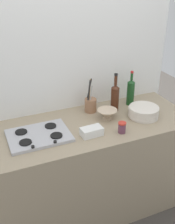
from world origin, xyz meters
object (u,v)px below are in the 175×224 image
(stovetop_hob, at_px, (39,135))
(condiment_jar_front, at_px, (122,127))
(plate_stack, at_px, (143,112))
(butter_dish, at_px, (92,132))
(utensil_crock, at_px, (90,104))
(wine_bottle_mid_left, at_px, (131,92))
(mixing_bowl, at_px, (107,114))
(wine_bottle_leftmost, at_px, (115,97))

(stovetop_hob, xyz_separation_m, condiment_jar_front, (0.61, -0.19, 0.03))
(plate_stack, distance_m, condiment_jar_front, 0.33)
(condiment_jar_front, bearing_deg, butter_dish, 166.61)
(butter_dish, distance_m, condiment_jar_front, 0.24)
(plate_stack, bearing_deg, utensil_crock, 144.30)
(wine_bottle_mid_left, bearing_deg, stovetop_hob, -166.65)
(mixing_bowl, xyz_separation_m, butter_dish, (-0.23, -0.18, -0.01))
(utensil_crock, bearing_deg, stovetop_hob, -156.22)
(wine_bottle_mid_left, relative_size, mixing_bowl, 1.93)
(stovetop_hob, bearing_deg, butter_dish, -19.41)
(stovetop_hob, distance_m, wine_bottle_mid_left, 0.96)
(butter_dish, bearing_deg, plate_stack, 10.44)
(wine_bottle_leftmost, xyz_separation_m, utensil_crock, (-0.21, 0.06, -0.06))
(butter_dish, distance_m, utensil_crock, 0.40)
(plate_stack, relative_size, wine_bottle_leftmost, 0.75)
(stovetop_hob, relative_size, plate_stack, 1.79)
(wine_bottle_leftmost, height_order, butter_dish, wine_bottle_leftmost)
(mixing_bowl, height_order, utensil_crock, utensil_crock)
(utensil_crock, bearing_deg, butter_dish, -112.33)
(wine_bottle_mid_left, bearing_deg, wine_bottle_leftmost, -165.87)
(plate_stack, bearing_deg, butter_dish, -169.56)
(condiment_jar_front, bearing_deg, mixing_bowl, 91.91)
(utensil_crock, bearing_deg, wine_bottle_leftmost, -16.31)
(utensil_crock, bearing_deg, condiment_jar_front, -79.06)
(stovetop_hob, relative_size, condiment_jar_front, 5.25)
(mixing_bowl, distance_m, utensil_crock, 0.20)
(mixing_bowl, relative_size, utensil_crock, 0.54)
(wine_bottle_mid_left, distance_m, utensil_crock, 0.40)
(stovetop_hob, relative_size, wine_bottle_leftmost, 1.35)
(mixing_bowl, distance_m, butter_dish, 0.29)
(wine_bottle_mid_left, relative_size, condiment_jar_front, 3.66)
(stovetop_hob, xyz_separation_m, wine_bottle_mid_left, (0.93, 0.22, 0.12))
(wine_bottle_mid_left, bearing_deg, plate_stack, -94.41)
(wine_bottle_leftmost, relative_size, butter_dish, 2.08)
(wine_bottle_leftmost, distance_m, condiment_jar_front, 0.39)
(mixing_bowl, relative_size, butter_dish, 1.02)
(stovetop_hob, distance_m, mixing_bowl, 0.61)
(wine_bottle_mid_left, bearing_deg, butter_dish, -147.11)
(wine_bottle_leftmost, height_order, condiment_jar_front, wine_bottle_leftmost)
(mixing_bowl, bearing_deg, plate_stack, -15.97)
(plate_stack, distance_m, utensil_crock, 0.47)
(stovetop_hob, bearing_deg, wine_bottle_leftmost, 13.15)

